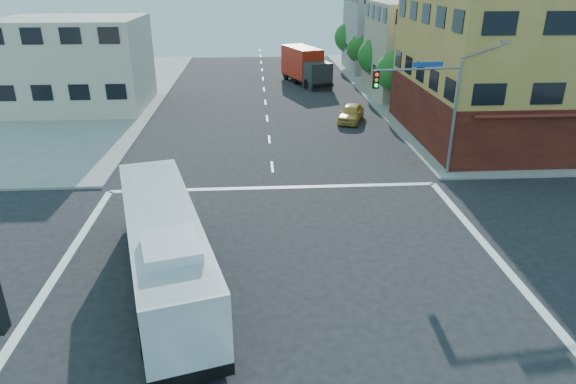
{
  "coord_description": "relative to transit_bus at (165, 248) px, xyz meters",
  "views": [
    {
      "loc": [
        -1.01,
        -18.25,
        11.65
      ],
      "look_at": [
        0.45,
        4.05,
        2.05
      ],
      "focal_mm": 32.0,
      "sensor_mm": 36.0,
      "label": 1
    }
  ],
  "objects": [
    {
      "name": "street_tree_a",
      "position": [
        16.57,
        28.41,
        1.83
      ],
      "size": [
        3.6,
        3.6,
        5.53
      ],
      "color": "#372414",
      "rests_on": "ground"
    },
    {
      "name": "street_tree_c",
      "position": [
        16.57,
        44.41,
        1.7
      ],
      "size": [
        3.4,
        3.4,
        5.29
      ],
      "color": "#372414",
      "rests_on": "ground"
    },
    {
      "name": "street_tree_d",
      "position": [
        16.57,
        52.41,
        2.12
      ],
      "size": [
        4.0,
        4.0,
        6.03
      ],
      "color": "#372414",
      "rests_on": "ground"
    },
    {
      "name": "street_tree_b",
      "position": [
        16.57,
        36.41,
        1.99
      ],
      "size": [
        3.8,
        3.8,
        5.79
      ],
      "color": "#372414",
      "rests_on": "ground"
    },
    {
      "name": "building_east_far",
      "position": [
        21.65,
        48.47,
        3.25
      ],
      "size": [
        12.06,
        10.06,
        10.0
      ],
      "color": "#989893",
      "rests_on": "ground"
    },
    {
      "name": "ground",
      "position": [
        4.67,
        0.49,
        -1.76
      ],
      "size": [
        120.0,
        120.0,
        0.0
      ],
      "primitive_type": "plane",
      "color": "black",
      "rests_on": "ground"
    },
    {
      "name": "signal_mast_ne",
      "position": [
        13.75,
        11.11,
        3.22
      ],
      "size": [
        7.91,
        1.13,
        8.07
      ],
      "color": "gray",
      "rests_on": "ground"
    },
    {
      "name": "corner_building_ne",
      "position": [
        24.66,
        18.97,
        4.13
      ],
      "size": [
        18.1,
        15.44,
        14.0
      ],
      "color": "gold",
      "rests_on": "ground"
    },
    {
      "name": "box_truck",
      "position": [
        9.43,
        40.27,
        0.13
      ],
      "size": [
        5.19,
        9.0,
        3.9
      ],
      "rotation": [
        0.0,
        0.0,
        0.33
      ],
      "color": "#242429",
      "rests_on": "ground"
    },
    {
      "name": "building_west",
      "position": [
        -12.35,
        30.47,
        2.25
      ],
      "size": [
        12.06,
        10.06,
        8.0
      ],
      "color": "beige",
      "rests_on": "ground"
    },
    {
      "name": "transit_bus",
      "position": [
        0.0,
        0.0,
        0.0
      ],
      "size": [
        5.7,
        12.4,
        3.6
      ],
      "rotation": [
        0.0,
        0.0,
        0.27
      ],
      "color": "black",
      "rests_on": "ground"
    },
    {
      "name": "parked_car",
      "position": [
        11.73,
        24.08,
        -1.03
      ],
      "size": [
        3.12,
        4.61,
        1.46
      ],
      "primitive_type": "imported",
      "rotation": [
        0.0,
        0.0,
        -0.36
      ],
      "color": "gold",
      "rests_on": "ground"
    },
    {
      "name": "building_east_near",
      "position": [
        21.65,
        34.47,
        2.75
      ],
      "size": [
        12.06,
        10.06,
        9.0
      ],
      "color": "tan",
      "rests_on": "ground"
    }
  ]
}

